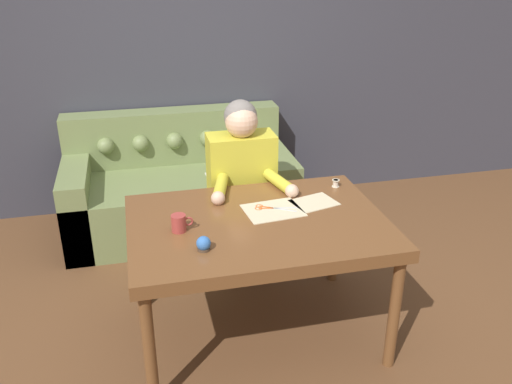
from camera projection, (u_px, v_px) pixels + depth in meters
ground_plane at (247, 329)px, 3.20m from camera, size 16.00×16.00×0.00m
wall_back at (195, 51)px, 4.33m from camera, size 8.00×0.06×2.60m
dining_table at (258, 232)px, 2.90m from camera, size 1.37×0.97×0.73m
couch at (179, 189)px, 4.29m from camera, size 1.73×0.91×0.87m
person at (242, 191)px, 3.50m from camera, size 0.51×0.58×1.22m
pattern_paper_main at (273, 210)px, 2.98m from camera, size 0.33×0.28×0.00m
pattern_paper_offcut at (314, 203)px, 3.07m from camera, size 0.28×0.24×0.00m
scissors at (269, 208)px, 3.00m from camera, size 0.23×0.14×0.01m
mug at (179, 223)px, 2.75m from camera, size 0.11×0.08×0.09m
thread_spool at (336, 183)px, 3.27m from camera, size 0.04×0.04×0.05m
pin_cushion at (204, 244)px, 2.58m from camera, size 0.07×0.07×0.07m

